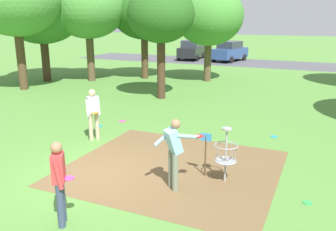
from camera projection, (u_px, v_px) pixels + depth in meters
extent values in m
plane|color=#518438|center=(96.00, 175.00, 9.20)|extent=(160.00, 160.00, 0.00)
cube|color=brown|center=(173.00, 167.00, 9.66)|extent=(5.49, 4.96, 0.01)
cylinder|color=#9E9EA3|center=(226.00, 156.00, 8.68)|extent=(0.05, 0.05, 1.35)
cylinder|color=#9E9EA3|center=(227.00, 129.00, 8.49)|extent=(0.24, 0.24, 0.04)
torus|color=#9E9EA3|center=(226.00, 145.00, 8.60)|extent=(0.58, 0.58, 0.02)
torus|color=#9E9EA3|center=(225.00, 161.00, 8.71)|extent=(0.55, 0.55, 0.03)
cylinder|color=#9E9EA3|center=(225.00, 161.00, 8.72)|extent=(0.48, 0.48, 0.02)
cylinder|color=gray|center=(235.00, 154.00, 8.56)|extent=(0.01, 0.01, 0.40)
cylinder|color=gray|center=(235.00, 152.00, 8.70)|extent=(0.01, 0.01, 0.40)
cylinder|color=gray|center=(231.00, 150.00, 8.83)|extent=(0.01, 0.01, 0.40)
cylinder|color=gray|center=(225.00, 150.00, 8.89)|extent=(0.01, 0.01, 0.40)
cylinder|color=gray|center=(220.00, 150.00, 8.86)|extent=(0.01, 0.01, 0.40)
cylinder|color=gray|center=(216.00, 152.00, 8.75)|extent=(0.01, 0.01, 0.40)
cylinder|color=gray|center=(217.00, 154.00, 8.61)|extent=(0.01, 0.01, 0.40)
cylinder|color=gray|center=(220.00, 156.00, 8.49)|extent=(0.01, 0.01, 0.40)
cylinder|color=gray|center=(226.00, 157.00, 8.43)|extent=(0.01, 0.01, 0.40)
cylinder|color=gray|center=(232.00, 156.00, 8.46)|extent=(0.01, 0.01, 0.40)
cylinder|color=#4C3823|center=(205.00, 156.00, 9.02)|extent=(0.04, 0.04, 1.10)
cube|color=#3384C6|center=(206.00, 137.00, 8.88)|extent=(0.28, 0.03, 0.20)
cylinder|color=slate|center=(171.00, 169.00, 8.45)|extent=(0.14, 0.14, 0.92)
cylinder|color=slate|center=(175.00, 172.00, 8.26)|extent=(0.14, 0.14, 0.92)
cube|color=#84B7D1|center=(173.00, 141.00, 8.16)|extent=(0.52, 0.52, 0.60)
sphere|color=#9E7051|center=(176.00, 124.00, 8.07)|extent=(0.22, 0.22, 0.22)
cylinder|color=#84B7D1|center=(188.00, 136.00, 8.10)|extent=(0.45, 0.50, 0.21)
cylinder|color=red|center=(199.00, 136.00, 8.23)|extent=(0.22, 0.22, 0.02)
cylinder|color=#84B7D1|center=(163.00, 138.00, 8.21)|extent=(0.38, 0.42, 0.37)
cylinder|color=#384260|center=(62.00, 200.00, 7.01)|extent=(0.14, 0.14, 0.92)
cylinder|color=#384260|center=(60.00, 206.00, 6.80)|extent=(0.14, 0.14, 0.92)
cube|color=#D1383D|center=(58.00, 168.00, 6.71)|extent=(0.38, 0.42, 0.56)
sphere|color=#9E7051|center=(56.00, 148.00, 6.60)|extent=(0.22, 0.22, 0.22)
cylinder|color=#D1383D|center=(61.00, 168.00, 6.91)|extent=(0.19, 0.17, 0.55)
cylinder|color=#D1383D|center=(58.00, 176.00, 6.55)|extent=(0.19, 0.17, 0.55)
cylinder|color=#E53D99|center=(69.00, 178.00, 6.80)|extent=(0.22, 0.22, 0.02)
cylinder|color=tan|center=(97.00, 126.00, 11.80)|extent=(0.14, 0.14, 0.92)
cylinder|color=tan|center=(91.00, 127.00, 11.70)|extent=(0.14, 0.14, 0.92)
cube|color=silver|center=(93.00, 105.00, 11.55)|extent=(0.39, 0.42, 0.56)
sphere|color=beige|center=(92.00, 93.00, 11.45)|extent=(0.22, 0.22, 0.22)
cylinder|color=silver|center=(99.00, 107.00, 11.65)|extent=(0.19, 0.17, 0.55)
cylinder|color=silver|center=(87.00, 108.00, 11.46)|extent=(0.19, 0.17, 0.55)
cylinder|color=orange|center=(95.00, 113.00, 11.47)|extent=(0.22, 0.22, 0.02)
cylinder|color=#1E93DB|center=(274.00, 137.00, 12.14)|extent=(0.21, 0.21, 0.02)
cylinder|color=#1E93DB|center=(99.00, 126.00, 13.34)|extent=(0.25, 0.25, 0.02)
cylinder|color=green|center=(308.00, 203.00, 7.80)|extent=(0.20, 0.20, 0.02)
cylinder|color=#E53D99|center=(122.00, 121.00, 13.97)|extent=(0.26, 0.26, 0.02)
cylinder|color=brown|center=(208.00, 62.00, 22.60)|extent=(0.45, 0.45, 2.44)
ellipsoid|color=#428433|center=(209.00, 16.00, 21.85)|extent=(4.25, 4.25, 3.61)
cylinder|color=#4C3823|center=(21.00, 61.00, 19.83)|extent=(0.47, 0.47, 3.17)
cylinder|color=brown|center=(91.00, 58.00, 22.68)|extent=(0.47, 0.47, 2.89)
ellipsoid|color=#4C8E3D|center=(88.00, 5.00, 21.82)|extent=(4.78, 4.78, 4.06)
cylinder|color=#422D1E|center=(161.00, 70.00, 17.61)|extent=(0.41, 0.41, 2.89)
ellipsoid|color=#285B1E|center=(161.00, 14.00, 16.90)|extent=(3.24, 3.24, 2.75)
cylinder|color=#4C3823|center=(145.00, 58.00, 23.57)|extent=(0.45, 0.45, 2.76)
ellipsoid|color=#285B1E|center=(144.00, 11.00, 22.78)|extent=(4.27, 4.27, 3.63)
cylinder|color=#422D1E|center=(46.00, 61.00, 22.55)|extent=(0.49, 0.49, 2.61)
ellipsoid|color=#38752D|center=(41.00, 6.00, 21.67)|extent=(5.36, 5.36, 4.56)
cube|color=#4C4C51|center=(264.00, 64.00, 31.49)|extent=(36.00, 6.00, 0.01)
cube|color=black|center=(191.00, 52.00, 34.60)|extent=(2.28, 4.38, 0.90)
cube|color=#2D333D|center=(191.00, 44.00, 34.39)|extent=(1.83, 2.35, 0.64)
cylinder|color=black|center=(186.00, 55.00, 36.17)|extent=(0.25, 0.62, 0.60)
cylinder|color=black|center=(203.00, 55.00, 35.65)|extent=(0.25, 0.62, 0.60)
cylinder|color=black|center=(179.00, 57.00, 33.78)|extent=(0.25, 0.62, 0.60)
cylinder|color=black|center=(197.00, 58.00, 33.26)|extent=(0.25, 0.62, 0.60)
cube|color=#2D4784|center=(229.00, 53.00, 33.13)|extent=(2.73, 4.50, 0.90)
cube|color=#2D333D|center=(230.00, 45.00, 32.92)|extent=(2.05, 2.49, 0.64)
cylinder|color=black|center=(227.00, 56.00, 34.77)|extent=(0.31, 0.63, 0.60)
cylinder|color=black|center=(244.00, 57.00, 33.71)|extent=(0.31, 0.63, 0.60)
cylinder|color=black|center=(214.00, 58.00, 32.78)|extent=(0.31, 0.63, 0.60)
cylinder|color=black|center=(231.00, 60.00, 31.72)|extent=(0.31, 0.63, 0.60)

